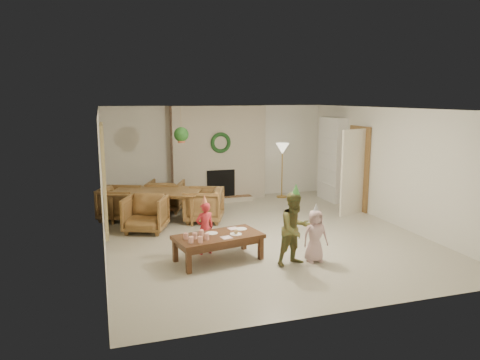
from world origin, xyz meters
name	(u,v)px	position (x,y,z in m)	size (l,w,h in m)	color
floor	(260,234)	(0.00, 0.00, 0.00)	(7.00, 7.00, 0.00)	#B7B29E
ceiling	(261,109)	(0.00, 0.00, 2.50)	(7.00, 7.00, 0.00)	white
wall_back	(217,152)	(0.00, 3.50, 1.25)	(7.00, 7.00, 0.00)	silver
wall_front	(356,217)	(0.00, -3.50, 1.25)	(7.00, 7.00, 0.00)	silver
wall_left	(102,181)	(-3.00, 0.00, 1.25)	(7.00, 7.00, 0.00)	silver
wall_right	(391,166)	(3.00, 0.00, 1.25)	(7.00, 7.00, 0.00)	silver
fireplace_mass	(219,153)	(0.00, 3.30, 1.25)	(2.50, 0.40, 2.50)	#511E15
fireplace_hearth	(222,199)	(0.00, 2.95, 0.06)	(1.60, 0.30, 0.12)	brown
fireplace_firebox	(221,184)	(0.00, 3.12, 0.45)	(0.75, 0.12, 0.75)	black
fireplace_wreath	(221,143)	(0.00, 3.07, 1.55)	(0.54, 0.54, 0.10)	#173F1B
floor_lamp_base	(282,197)	(1.71, 3.00, 0.01)	(0.28, 0.28, 0.03)	gold
floor_lamp_post	(282,172)	(1.71, 3.00, 0.70)	(0.03, 0.03, 1.34)	gold
floor_lamp_shade	(282,149)	(1.71, 3.00, 1.34)	(0.36, 0.36, 0.30)	beige
bookshelf_carcass	(332,159)	(2.84, 2.30, 1.10)	(0.30, 1.00, 2.20)	white
bookshelf_shelf_a	(331,183)	(2.82, 2.30, 0.45)	(0.30, 0.92, 0.03)	white
bookshelf_shelf_b	(331,169)	(2.82, 2.30, 0.85)	(0.30, 0.92, 0.03)	white
bookshelf_shelf_c	(332,154)	(2.82, 2.30, 1.25)	(0.30, 0.92, 0.03)	white
bookshelf_shelf_d	(332,139)	(2.82, 2.30, 1.65)	(0.30, 0.92, 0.03)	white
books_row_lower	(333,179)	(2.80, 2.15, 0.59)	(0.20, 0.40, 0.24)	#A2251E
books_row_mid	(330,163)	(2.80, 2.35, 0.99)	(0.20, 0.44, 0.24)	navy
books_row_upper	(333,149)	(2.80, 2.20, 1.38)	(0.20, 0.36, 0.22)	#B89027
door_frame	(359,168)	(2.96, 1.20, 1.02)	(0.05, 0.86, 2.04)	brown
door_leaf	(353,172)	(2.58, 0.82, 1.00)	(0.05, 0.80, 2.00)	beige
curtain_panel	(104,179)	(-2.96, 0.20, 1.25)	(0.06, 1.20, 2.00)	#C7BF8C
dining_table	(157,206)	(-1.87, 1.62, 0.34)	(1.93, 1.08, 0.68)	brown
dining_chair_near	(146,214)	(-2.18, 0.83, 0.38)	(0.80, 0.83, 0.75)	brown
dining_chair_far	(166,196)	(-1.56, 2.41, 0.38)	(0.80, 0.83, 0.75)	brown
dining_chair_left	(119,203)	(-2.66, 1.94, 0.38)	(0.80, 0.83, 0.75)	brown
dining_chair_right	(204,205)	(-0.88, 1.23, 0.38)	(0.80, 0.83, 0.75)	brown
hanging_plant_cord	(181,124)	(-1.30, 1.50, 2.15)	(0.01, 0.01, 0.70)	tan
hanging_plant_pot	(181,140)	(-1.30, 1.50, 1.80)	(0.16, 0.16, 0.12)	#AB5237
hanging_plant_foliage	(181,134)	(-1.30, 1.50, 1.92)	(0.32, 0.32, 0.32)	#1C4F1A
coffee_table_top	(218,237)	(-1.18, -1.21, 0.41)	(1.45, 0.72, 0.07)	#52311B
coffee_table_apron	(218,241)	(-1.18, -1.21, 0.33)	(1.34, 0.61, 0.09)	#52311B
coffee_leg_fl	(189,262)	(-1.77, -1.63, 0.19)	(0.08, 0.08, 0.38)	#52311B
coffee_leg_fr	(261,248)	(-0.48, -1.37, 0.19)	(0.08, 0.08, 0.38)	#52311B
coffee_leg_bl	(175,251)	(-1.89, -1.05, 0.19)	(0.08, 0.08, 0.38)	#52311B
coffee_leg_br	(244,239)	(-0.60, -0.79, 0.19)	(0.08, 0.08, 0.38)	#52311B
cup_a	(191,240)	(-1.69, -1.49, 0.50)	(0.08, 0.08, 0.10)	white
cup_b	(186,236)	(-1.74, -1.27, 0.50)	(0.08, 0.08, 0.10)	white
cup_c	(200,239)	(-1.55, -1.51, 0.50)	(0.08, 0.08, 0.10)	white
cup_d	(195,236)	(-1.60, -1.30, 0.50)	(0.08, 0.08, 0.10)	white
cup_e	(207,237)	(-1.42, -1.40, 0.50)	(0.08, 0.08, 0.10)	white
cup_f	(201,233)	(-1.46, -1.18, 0.50)	(0.08, 0.08, 0.10)	white
plate_a	(212,233)	(-1.26, -1.09, 0.45)	(0.20, 0.20, 0.01)	white
plate_b	(236,234)	(-0.89, -1.27, 0.45)	(0.20, 0.20, 0.01)	white
plate_c	(241,229)	(-0.71, -1.00, 0.45)	(0.20, 0.20, 0.01)	white
food_scoop	(236,232)	(-0.89, -1.27, 0.49)	(0.08, 0.08, 0.08)	tan
napkin_left	(227,237)	(-1.09, -1.40, 0.45)	(0.17, 0.17, 0.01)	#F3B3C5
napkin_right	(233,229)	(-0.84, -0.94, 0.45)	(0.17, 0.17, 0.01)	#F3B3C5
child_red	(205,228)	(-1.32, -0.83, 0.47)	(0.34, 0.22, 0.93)	red
party_hat_red	(204,200)	(-1.32, -0.83, 0.97)	(0.13, 0.13, 0.18)	gold
child_plaid	(295,229)	(-0.03, -1.76, 0.61)	(0.59, 0.46, 1.21)	brown
party_hat_plaid	(296,190)	(-0.03, -1.76, 1.26)	(0.14, 0.14, 0.20)	green
child_pink	(315,236)	(0.35, -1.74, 0.45)	(0.43, 0.28, 0.89)	beige
party_hat_pink	(316,208)	(0.35, -1.74, 0.93)	(0.12, 0.12, 0.16)	#B2B1B8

